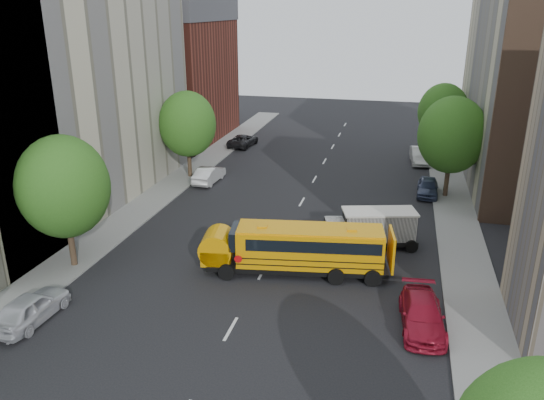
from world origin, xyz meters
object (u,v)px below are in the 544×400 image
at_px(street_tree_5, 443,112).
at_px(parked_car_2, 243,140).
at_px(parked_car_1, 209,174).
at_px(safari_truck, 372,228).
at_px(school_bus, 296,247).
at_px(parked_car_0, 31,308).
at_px(street_tree_2, 187,124).
at_px(parked_car_3, 422,314).
at_px(street_tree_4, 452,135).
at_px(parked_car_4, 428,187).
at_px(street_tree_1, 64,187).
at_px(parked_car_5, 420,156).

xyz_separation_m(street_tree_5, parked_car_2, (-20.60, -0.13, -4.04)).
bearing_deg(parked_car_1, safari_truck, 148.25).
bearing_deg(safari_truck, parked_car_2, 108.42).
height_order(school_bus, parked_car_0, school_bus).
relative_size(street_tree_2, parked_car_2, 1.63).
distance_m(parked_car_1, parked_car_3, 25.61).
relative_size(street_tree_5, parked_car_3, 1.56).
relative_size(street_tree_4, parked_car_0, 1.85).
xyz_separation_m(parked_car_1, parked_car_4, (18.40, 1.07, -0.02)).
bearing_deg(street_tree_1, street_tree_5, 53.75).
distance_m(street_tree_5, parked_car_1, 24.04).
bearing_deg(street_tree_4, parked_car_0, -131.04).
bearing_deg(street_tree_4, street_tree_1, -140.71).
distance_m(school_bus, parked_car_5, 26.26).
distance_m(street_tree_2, street_tree_5, 25.06).
bearing_deg(street_tree_5, parked_car_0, -120.01).
distance_m(parked_car_2, parked_car_5, 18.85).
relative_size(street_tree_5, parked_car_0, 1.71).
bearing_deg(parked_car_4, street_tree_1, -136.78).
xyz_separation_m(street_tree_2, parked_car_1, (2.20, -1.04, -4.11)).
xyz_separation_m(street_tree_4, school_bus, (-9.16, -15.60, -3.47)).
height_order(parked_car_0, parked_car_1, parked_car_0).
distance_m(school_bus, parked_car_2, 29.78).
distance_m(street_tree_4, parked_car_4, 4.60).
xyz_separation_m(street_tree_4, parked_car_0, (-20.60, -23.66, -4.33)).
height_order(street_tree_1, safari_truck, street_tree_1).
relative_size(street_tree_2, parked_car_0, 1.76).
bearing_deg(parked_car_1, parked_car_4, -174.19).
xyz_separation_m(parked_car_2, parked_car_3, (18.40, -31.53, 0.04)).
relative_size(street_tree_5, parked_car_2, 1.58).
xyz_separation_m(street_tree_5, parked_car_1, (-19.80, -13.04, -3.99)).
height_order(street_tree_4, parked_car_1, street_tree_4).
xyz_separation_m(school_bus, parked_car_5, (7.27, 25.22, -0.84)).
distance_m(street_tree_2, parked_car_4, 21.01).
height_order(street_tree_5, parked_car_3, street_tree_5).
height_order(street_tree_1, street_tree_5, street_tree_1).
bearing_deg(school_bus, parked_car_2, 103.86).
relative_size(street_tree_4, school_bus, 0.78).
height_order(street_tree_2, parked_car_0, street_tree_2).
xyz_separation_m(street_tree_4, parked_car_2, (-20.60, 11.87, -4.42)).
bearing_deg(school_bus, street_tree_2, 120.71).
height_order(street_tree_2, street_tree_4, street_tree_4).
bearing_deg(street_tree_2, parked_car_5, 25.54).
bearing_deg(parked_car_5, parked_car_1, -153.71).
relative_size(safari_truck, parked_car_1, 1.39).
distance_m(street_tree_1, street_tree_5, 37.20).
distance_m(parked_car_2, parked_car_4, 22.56).
bearing_deg(parked_car_5, parked_car_2, 168.65).
bearing_deg(school_bus, parked_car_3, -38.93).
bearing_deg(parked_car_0, school_bus, -142.67).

